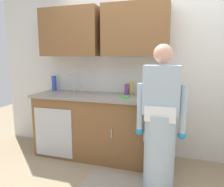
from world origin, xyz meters
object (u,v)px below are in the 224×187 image
Objects in this scene: cup_by_sink at (148,94)px; sponge at (125,97)px; person_at_sink at (160,130)px; bottle_soap at (54,83)px; bottle_water_tall at (127,89)px; bottle_cleaner_spray at (131,88)px; sink at (71,94)px; bottle_dish_liquid at (156,88)px; bottle_water_short at (149,90)px.

cup_by_sink reaches higher than sponge.
bottle_soap is (-1.81, 0.78, 0.37)m from person_at_sink.
bottle_water_tall is 0.83× the size of bottle_cleaner_spray.
bottle_cleaner_spray is 0.35m from cup_by_sink.
bottle_soap is at bearing 165.63° from sponge.
sink is 3.09× the size of bottle_water_tall.
bottle_dish_liquid reaches higher than sponge.
bottle_soap reaches higher than sponge.
person_at_sink is at bearing -41.27° from sponge.
bottle_dish_liquid is at bearing -9.99° from bottle_cleaner_spray.
sink reaches higher than bottle_soap.
sink is 1.51m from person_at_sink.
sink reaches higher than cup_by_sink.
sponge is at bearing -14.37° from bottle_soap.
bottle_water_short is at bearing 89.66° from cup_by_sink.
bottle_water_tall is at bearing 98.28° from sponge.
bottle_cleaner_spray is at bearing 122.93° from person_at_sink.
bottle_water_tall is 0.26m from sponge.
person_at_sink is 0.69m from cup_by_sink.
bottle_water_tall is 0.34m from cup_by_sink.
bottle_cleaner_spray is at bearing 168.44° from bottle_water_short.
bottle_soap is 1.35m from sponge.
bottle_dish_liquid is at bearing -2.39° from bottle_soap.
bottle_soap is at bearing 153.36° from sink.
sponge is (0.87, -0.12, 0.03)m from sink.
sink reaches higher than bottle_cleaner_spray.
bottle_water_short is at bearing -11.56° from bottle_cleaner_spray.
bottle_cleaner_spray is at bearing 13.70° from sink.
cup_by_sink is (-0.10, -0.13, -0.07)m from bottle_dish_liquid.
bottle_soap is (-1.59, 0.06, 0.03)m from bottle_water_short.
sink is at bearing -166.30° from bottle_cleaner_spray.
bottle_cleaner_spray is at bearing 89.23° from sponge.
sink is 2.81× the size of bottle_water_short.
bottle_cleaner_spray reaches higher than sponge.
sink is 5.23× the size of cup_by_sink.
bottle_water_short reaches higher than bottle_water_tall.
bottle_dish_liquid is at bearing 34.31° from sponge.
sink is at bearing -173.36° from bottle_dish_liquid.
sink is 0.88m from sponge.
sink is 1.17m from bottle_water_short.
cup_by_sink is (1.16, 0.02, 0.06)m from sink.
sponge is (-0.51, 0.44, 0.26)m from person_at_sink.
cup_by_sink is (0.32, -0.12, -0.03)m from bottle_water_tall.
person_at_sink reaches higher than bottle_water_tall.
person_at_sink is 10.01× the size of bottle_water_tall.
bottle_soap is at bearing 176.30° from bottle_water_tall.
person_at_sink is 0.72m from sponge.
cup_by_sink is 0.87× the size of sponge.
bottle_soap is 2.18× the size of sponge.
bottle_water_tall is at bearing -3.70° from bottle_soap.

